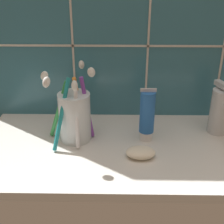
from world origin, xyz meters
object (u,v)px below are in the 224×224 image
Objects in this scene: sink_faucet at (222,110)px; soap_bar at (141,152)px; toothpaste_tube at (147,115)px; toothbrush_cup at (74,115)px.

soap_bar is (-19.59, -10.69, -5.00)cm from sink_faucet.
toothpaste_tube is 2.03× the size of soap_bar.
toothpaste_tube is 18.18cm from sink_faucet.
soap_bar is at bearing -26.33° from toothbrush_cup.
toothbrush_cup is at bearing 153.67° from soap_bar.
toothbrush_cup is at bearing -179.92° from toothpaste_tube.
sink_faucet is 1.99× the size of soap_bar.
toothpaste_tube is at bearing 76.93° from soap_bar.
sink_faucet is at bearing 28.62° from soap_bar.
sink_faucet is at bearing 10.53° from toothpaste_tube.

